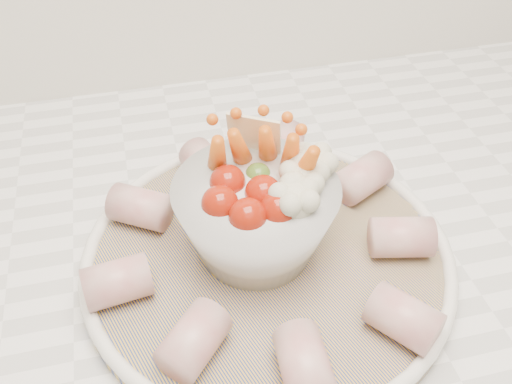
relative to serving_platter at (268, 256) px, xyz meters
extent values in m
cube|color=white|center=(0.06, 0.03, -0.03)|extent=(2.04, 0.62, 0.04)
cylinder|color=navy|center=(0.00, 0.00, 0.00)|extent=(0.41, 0.41, 0.01)
torus|color=white|center=(0.00, 0.00, 0.00)|extent=(0.33, 0.33, 0.01)
sphere|color=#971A09|center=(-0.04, 0.00, 0.08)|extent=(0.03, 0.03, 0.03)
sphere|color=#971A09|center=(-0.02, -0.02, 0.08)|extent=(0.03, 0.03, 0.03)
sphere|color=#971A09|center=(0.00, -0.02, 0.08)|extent=(0.03, 0.03, 0.03)
sphere|color=#971A09|center=(-0.03, 0.02, 0.08)|extent=(0.03, 0.03, 0.03)
sphere|color=#971A09|center=(0.00, 0.00, 0.08)|extent=(0.03, 0.03, 0.03)
sphere|color=#4A7125|center=(0.00, 0.03, 0.07)|extent=(0.02, 0.02, 0.02)
cone|color=#D25913|center=(-0.01, 0.04, 0.09)|extent=(0.04, 0.05, 0.07)
cone|color=#D25913|center=(0.01, 0.04, 0.09)|extent=(0.04, 0.05, 0.07)
cone|color=#D25913|center=(0.03, 0.03, 0.09)|extent=(0.03, 0.05, 0.07)
cone|color=#D25913|center=(-0.03, 0.04, 0.09)|extent=(0.02, 0.05, 0.07)
cone|color=#D25913|center=(0.03, 0.01, 0.09)|extent=(0.03, 0.05, 0.07)
sphere|color=beige|center=(0.03, 0.00, 0.08)|extent=(0.03, 0.03, 0.03)
sphere|color=beige|center=(0.02, -0.02, 0.08)|extent=(0.03, 0.03, 0.03)
sphere|color=beige|center=(0.04, 0.02, 0.08)|extent=(0.03, 0.03, 0.03)
cube|color=beige|center=(0.00, 0.06, 0.09)|extent=(0.05, 0.03, 0.05)
cylinder|color=#B95457|center=(0.11, -0.03, 0.02)|extent=(0.06, 0.05, 0.04)
cylinder|color=#B95457|center=(0.11, 0.06, 0.02)|extent=(0.06, 0.06, 0.04)
cylinder|color=#B95457|center=(0.05, 0.12, 0.02)|extent=(0.05, 0.06, 0.04)
cylinder|color=#B95457|center=(-0.03, 0.11, 0.02)|extent=(0.05, 0.06, 0.04)
cylinder|color=#B95457|center=(-0.10, 0.07, 0.02)|extent=(0.06, 0.06, 0.04)
cylinder|color=#B95457|center=(-0.13, -0.02, 0.02)|extent=(0.06, 0.04, 0.04)
cylinder|color=#B95457|center=(-0.08, -0.09, 0.02)|extent=(0.06, 0.06, 0.04)
cylinder|color=#B95457|center=(-0.01, -0.12, 0.02)|extent=(0.04, 0.05, 0.04)
cylinder|color=#B95457|center=(0.08, -0.10, 0.02)|extent=(0.06, 0.06, 0.04)
camera|label=1|loc=(-0.09, -0.33, 0.38)|focal=40.00mm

